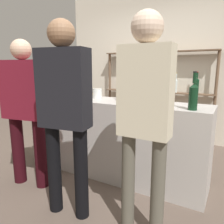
{
  "coord_description": "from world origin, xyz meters",
  "views": [
    {
      "loc": [
        1.29,
        -2.27,
        1.35
      ],
      "look_at": [
        0.0,
        0.0,
        0.81
      ],
      "focal_mm": 35.0,
      "sensor_mm": 36.0,
      "label": 1
    }
  ],
  "objects_px": {
    "wine_glass": "(132,90)",
    "customer_center": "(65,106)",
    "counter_bottle_5": "(193,96)",
    "counter_bottle_2": "(66,87)",
    "customer_left": "(25,104)",
    "cork_jar": "(97,93)",
    "counter_bottle_1": "(60,88)",
    "counter_bottle_4": "(123,91)",
    "counter_bottle_0": "(80,89)",
    "counter_bottle_3": "(131,93)",
    "customer_right": "(145,109)"
  },
  "relations": [
    {
      "from": "counter_bottle_1",
      "to": "counter_bottle_5",
      "type": "xyz_separation_m",
      "value": [
        1.64,
        0.0,
        0.01
      ]
    },
    {
      "from": "counter_bottle_3",
      "to": "counter_bottle_4",
      "type": "xyz_separation_m",
      "value": [
        -0.17,
        0.13,
        0.0
      ]
    },
    {
      "from": "counter_bottle_4",
      "to": "counter_bottle_3",
      "type": "bearing_deg",
      "value": -37.02
    },
    {
      "from": "counter_bottle_1",
      "to": "counter_bottle_5",
      "type": "bearing_deg",
      "value": 0.03
    },
    {
      "from": "counter_bottle_1",
      "to": "customer_center",
      "type": "distance_m",
      "value": 1.02
    },
    {
      "from": "customer_center",
      "to": "customer_left",
      "type": "xyz_separation_m",
      "value": [
        -0.74,
        0.19,
        -0.07
      ]
    },
    {
      "from": "counter_bottle_5",
      "to": "counter_bottle_2",
      "type": "bearing_deg",
      "value": 173.55
    },
    {
      "from": "counter_bottle_2",
      "to": "counter_bottle_4",
      "type": "distance_m",
      "value": 0.88
    },
    {
      "from": "counter_bottle_1",
      "to": "wine_glass",
      "type": "xyz_separation_m",
      "value": [
        0.91,
        0.25,
        0.0
      ]
    },
    {
      "from": "counter_bottle_2",
      "to": "counter_bottle_5",
      "type": "bearing_deg",
      "value": -6.45
    },
    {
      "from": "counter_bottle_0",
      "to": "counter_bottle_5",
      "type": "height_order",
      "value": "counter_bottle_5"
    },
    {
      "from": "counter_bottle_2",
      "to": "counter_bottle_0",
      "type": "bearing_deg",
      "value": -26.61
    },
    {
      "from": "counter_bottle_2",
      "to": "wine_glass",
      "type": "bearing_deg",
      "value": 3.07
    },
    {
      "from": "counter_bottle_1",
      "to": "counter_bottle_2",
      "type": "bearing_deg",
      "value": 107.76
    },
    {
      "from": "counter_bottle_1",
      "to": "customer_right",
      "type": "bearing_deg",
      "value": -24.17
    },
    {
      "from": "counter_bottle_5",
      "to": "customer_left",
      "type": "relative_size",
      "value": 0.22
    },
    {
      "from": "counter_bottle_5",
      "to": "wine_glass",
      "type": "height_order",
      "value": "counter_bottle_5"
    },
    {
      "from": "customer_center",
      "to": "customer_right",
      "type": "height_order",
      "value": "customer_right"
    },
    {
      "from": "counter_bottle_3",
      "to": "counter_bottle_2",
      "type": "bearing_deg",
      "value": 172.35
    },
    {
      "from": "counter_bottle_5",
      "to": "cork_jar",
      "type": "height_order",
      "value": "counter_bottle_5"
    },
    {
      "from": "counter_bottle_3",
      "to": "wine_glass",
      "type": "relative_size",
      "value": 1.82
    },
    {
      "from": "counter_bottle_1",
      "to": "wine_glass",
      "type": "bearing_deg",
      "value": 15.15
    },
    {
      "from": "counter_bottle_3",
      "to": "cork_jar",
      "type": "bearing_deg",
      "value": 161.73
    },
    {
      "from": "counter_bottle_4",
      "to": "counter_bottle_5",
      "type": "bearing_deg",
      "value": -12.15
    },
    {
      "from": "counter_bottle_2",
      "to": "counter_bottle_1",
      "type": "bearing_deg",
      "value": -72.24
    },
    {
      "from": "counter_bottle_1",
      "to": "counter_bottle_4",
      "type": "height_order",
      "value": "counter_bottle_4"
    },
    {
      "from": "counter_bottle_0",
      "to": "customer_left",
      "type": "relative_size",
      "value": 0.2
    },
    {
      "from": "wine_glass",
      "to": "customer_left",
      "type": "height_order",
      "value": "customer_left"
    },
    {
      "from": "counter_bottle_4",
      "to": "customer_left",
      "type": "xyz_separation_m",
      "value": [
        -0.84,
        -0.71,
        -0.13
      ]
    },
    {
      "from": "counter_bottle_2",
      "to": "counter_bottle_5",
      "type": "relative_size",
      "value": 0.93
    },
    {
      "from": "counter_bottle_4",
      "to": "customer_center",
      "type": "xyz_separation_m",
      "value": [
        -0.1,
        -0.9,
        -0.06
      ]
    },
    {
      "from": "counter_bottle_2",
      "to": "customer_left",
      "type": "bearing_deg",
      "value": -86.64
    },
    {
      "from": "counter_bottle_5",
      "to": "wine_glass",
      "type": "relative_size",
      "value": 2.1
    },
    {
      "from": "counter_bottle_1",
      "to": "customer_left",
      "type": "height_order",
      "value": "customer_left"
    },
    {
      "from": "counter_bottle_4",
      "to": "counter_bottle_1",
      "type": "bearing_deg",
      "value": -167.7
    },
    {
      "from": "counter_bottle_5",
      "to": "customer_center",
      "type": "bearing_deg",
      "value": -141.98
    },
    {
      "from": "counter_bottle_3",
      "to": "customer_left",
      "type": "distance_m",
      "value": 1.17
    },
    {
      "from": "wine_glass",
      "to": "customer_center",
      "type": "distance_m",
      "value": 0.99
    },
    {
      "from": "counter_bottle_5",
      "to": "cork_jar",
      "type": "bearing_deg",
      "value": 168.94
    },
    {
      "from": "counter_bottle_0",
      "to": "counter_bottle_3",
      "type": "relative_size",
      "value": 1.08
    },
    {
      "from": "wine_glass",
      "to": "counter_bottle_5",
      "type": "bearing_deg",
      "value": -18.41
    },
    {
      "from": "counter_bottle_3",
      "to": "counter_bottle_5",
      "type": "distance_m",
      "value": 0.66
    },
    {
      "from": "counter_bottle_4",
      "to": "counter_bottle_5",
      "type": "xyz_separation_m",
      "value": [
        0.82,
        -0.18,
        0.01
      ]
    },
    {
      "from": "customer_center",
      "to": "customer_left",
      "type": "height_order",
      "value": "customer_center"
    },
    {
      "from": "counter_bottle_2",
      "to": "cork_jar",
      "type": "height_order",
      "value": "counter_bottle_2"
    },
    {
      "from": "counter_bottle_1",
      "to": "counter_bottle_2",
      "type": "xyz_separation_m",
      "value": [
        -0.06,
        0.19,
        0.0
      ]
    },
    {
      "from": "counter_bottle_2",
      "to": "customer_left",
      "type": "height_order",
      "value": "customer_left"
    },
    {
      "from": "counter_bottle_3",
      "to": "counter_bottle_4",
      "type": "distance_m",
      "value": 0.21
    },
    {
      "from": "counter_bottle_3",
      "to": "customer_left",
      "type": "height_order",
      "value": "customer_left"
    },
    {
      "from": "counter_bottle_2",
      "to": "counter_bottle_3",
      "type": "xyz_separation_m",
      "value": [
        1.05,
        -0.14,
        -0.01
      ]
    }
  ]
}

